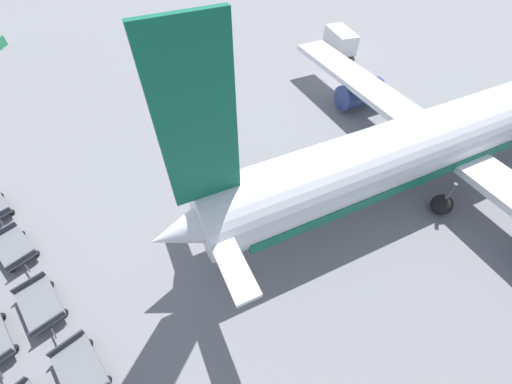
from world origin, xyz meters
name	(u,v)px	position (x,y,z in m)	size (l,w,h in m)	color
ground_plane	(342,82)	(0.00, 0.00, 0.00)	(500.00, 500.00, 0.00)	gray
airplane	(460,132)	(13.18, -2.30, 3.35)	(33.80, 40.88, 12.85)	white
service_van	(340,40)	(-5.55, 4.27, 1.22)	(4.72, 3.26, 2.26)	white
baggage_dolly_row_mid_a_col_b	(14,248)	(5.35, -29.20, 0.48)	(3.69, 2.39, 0.92)	slate
baggage_dolly_row_mid_a_col_c	(40,304)	(9.71, -28.27, 0.48)	(3.70, 2.16, 0.92)	slate
baggage_dolly_row_mid_a_col_d	(80,371)	(13.84, -27.09, 0.48)	(3.70, 2.13, 0.92)	slate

